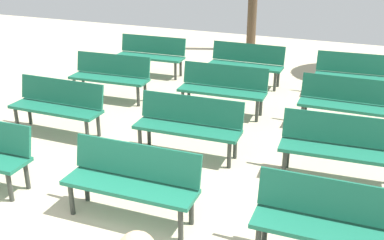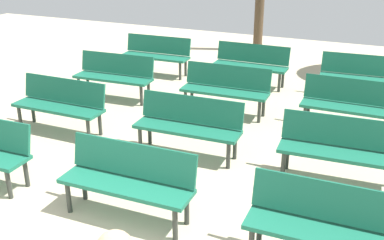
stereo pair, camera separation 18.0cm
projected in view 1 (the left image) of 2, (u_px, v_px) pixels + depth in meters
The scene contains 11 objects.
bench_r0_c1 at pixel (132, 178), 5.34m from camera, with size 1.61×0.51×0.87m.
bench_r0_c2 at pixel (335, 221), 4.56m from camera, with size 1.61×0.50×0.87m.
bench_r1_c0 at pixel (58, 103), 7.64m from camera, with size 1.60×0.48×0.87m.
bench_r1_c1 at pixel (189, 123), 6.87m from camera, with size 1.62×0.54×0.87m.
bench_r1_c2 at pixel (341, 144), 6.18m from camera, with size 1.62×0.57×0.87m.
bench_r2_c0 at pixel (111, 74), 9.18m from camera, with size 1.62×0.56×0.87m.
bench_r2_c1 at pixel (223, 86), 8.46m from camera, with size 1.62×0.54×0.87m.
bench_r2_c2 at pixel (348, 101), 7.74m from camera, with size 1.60×0.48×0.87m.
bench_r3_c0 at pixel (151, 53), 10.74m from camera, with size 1.61×0.53×0.87m.
bench_r3_c1 at pixel (246, 62), 10.03m from camera, with size 1.60×0.48×0.87m.
bench_r3_c2 at pixel (357, 73), 9.24m from camera, with size 1.62×0.57×0.87m.
Camera 1 is at (2.38, -2.48, 3.16)m, focal length 43.38 mm.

